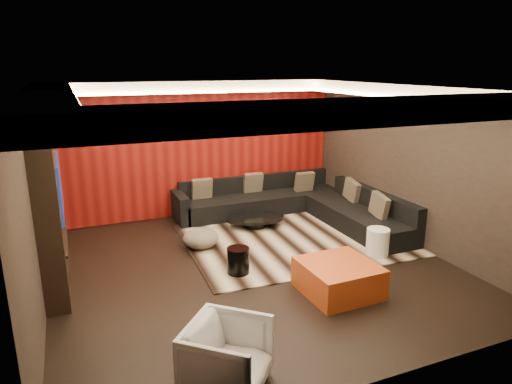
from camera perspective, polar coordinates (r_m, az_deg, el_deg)
name	(u,v)px	position (r m, az deg, el deg)	size (l,w,h in m)	color
floor	(253,267)	(7.35, -0.36, -9.41)	(6.00, 6.00, 0.02)	black
ceiling	(253,86)	(6.66, -0.40, 13.14)	(6.00, 6.00, 0.02)	silver
wall_back	(198,149)	(9.66, -7.20, 5.37)	(6.00, 0.02, 2.80)	black
wall_left	(33,204)	(6.41, -26.14, -1.39)	(0.02, 6.00, 2.80)	black
wall_right	(412,165)	(8.45, 18.88, 3.18)	(0.02, 6.00, 2.80)	black
red_feature_wall	(199,149)	(9.62, -7.14, 5.34)	(5.98, 0.05, 2.78)	#6B0C0A
soffit_back	(201,86)	(9.22, -6.94, 12.97)	(6.00, 0.60, 0.22)	silver
soffit_front	(366,112)	(4.30, 13.58, 9.74)	(6.00, 0.60, 0.22)	silver
soffit_left	(47,100)	(6.18, -24.69, 10.44)	(0.60, 4.80, 0.22)	silver
soffit_right	(404,90)	(8.09, 18.01, 11.99)	(0.60, 4.80, 0.22)	silver
cove_back	(206,92)	(8.90, -6.31, 12.32)	(4.80, 0.08, 0.04)	#FFD899
cove_front	(344,118)	(4.59, 11.00, 9.10)	(4.80, 0.08, 0.04)	#FFD899
cove_left	(78,106)	(6.18, -21.41, 9.94)	(0.08, 4.80, 0.04)	#FFD899
cove_right	(387,96)	(7.88, 16.03, 11.40)	(0.08, 4.80, 0.04)	#FFD899
tv_surround	(50,212)	(7.06, -24.34, -2.27)	(0.30, 2.00, 2.20)	black
tv_screen	(59,187)	(6.96, -23.35, 0.62)	(0.04, 1.30, 0.80)	black
tv_shelf	(66,237)	(7.17, -22.71, -5.18)	(0.04, 1.60, 0.04)	black
rug	(298,239)	(8.45, 5.23, -5.89)	(4.00, 3.00, 0.02)	#BFAC8C
coffee_table	(255,222)	(9.00, -0.08, -3.72)	(1.15, 1.15, 0.19)	black
drum_stool	(238,260)	(7.03, -2.25, -8.55)	(0.34, 0.34, 0.40)	black
striped_pouf	(201,238)	(8.02, -6.90, -5.75)	(0.62, 0.62, 0.34)	#BAAB90
white_side_table	(378,242)	(7.94, 14.96, -6.09)	(0.38, 0.38, 0.47)	white
orange_ottoman	(338,278)	(6.60, 10.26, -10.52)	(0.98, 0.98, 0.44)	#A52B15
armchair	(227,357)	(4.74, -3.61, -19.87)	(0.75, 0.77, 0.70)	silver
sectional_sofa	(296,206)	(9.52, 5.04, -1.78)	(3.65, 3.50, 0.75)	black
throw_pillows	(296,189)	(9.44, 4.98, 0.35)	(3.06, 2.80, 0.50)	tan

